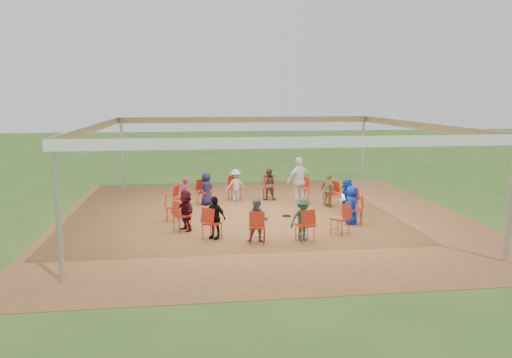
{
  "coord_description": "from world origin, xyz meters",
  "views": [
    {
      "loc": [
        -2.29,
        -15.37,
        3.84
      ],
      "look_at": [
        -0.21,
        0.3,
        1.21
      ],
      "focal_mm": 35.0,
      "sensor_mm": 36.0,
      "label": 1
    }
  ],
  "objects": [
    {
      "name": "chair_5",
      "position": [
        -1.83,
        2.21,
        0.45
      ],
      "size": [
        0.6,
        0.61,
        0.9
      ],
      "primitive_type": null,
      "rotation": [
        0.0,
        0.0,
        -2.45
      ],
      "color": "#B32512",
      "rests_on": "ground"
    },
    {
      "name": "standing_person",
      "position": [
        1.51,
        1.65,
        0.87
      ],
      "size": [
        1.13,
        0.85,
        1.72
      ],
      "primitive_type": "imported",
      "rotation": [
        0.0,
        0.0,
        3.52
      ],
      "color": "white",
      "rests_on": "ground"
    },
    {
      "name": "chair_9",
      "position": [
        -1.75,
        -2.28,
        0.45
      ],
      "size": [
        0.6,
        0.6,
        0.9
      ],
      "primitive_type": null,
      "rotation": [
        0.0,
        0.0,
        -0.66
      ],
      "color": "#B32512",
      "rests_on": "ground"
    },
    {
      "name": "chair_10",
      "position": [
        -0.59,
        -2.81,
        0.45
      ],
      "size": [
        0.5,
        0.52,
        0.9
      ],
      "primitive_type": null,
      "rotation": [
        0.0,
        0.0,
        -0.21
      ],
      "color": "#B32512",
      "rests_on": "ground"
    },
    {
      "name": "tent",
      "position": [
        0.0,
        0.0,
        2.37
      ],
      "size": [
        10.33,
        10.33,
        3.0
      ],
      "color": "#B2B2B7",
      "rests_on": "ground"
    },
    {
      "name": "chair_12",
      "position": [
        1.83,
        -2.21,
        0.45
      ],
      "size": [
        0.6,
        0.61,
        0.9
      ],
      "primitive_type": null,
      "rotation": [
        0.0,
        0.0,
        0.69
      ],
      "color": "#B32512",
      "rests_on": "ground"
    },
    {
      "name": "person_seated_8",
      "position": [
        -0.56,
        -2.7,
        0.59
      ],
      "size": [
        0.63,
        0.44,
        1.17
      ],
      "primitive_type": "imported",
      "rotation": [
        0.0,
        0.0,
        -0.21
      ],
      "color": "slate",
      "rests_on": "ground"
    },
    {
      "name": "chair_7",
      "position": [
        -2.87,
        -0.05,
        0.45
      ],
      "size": [
        0.45,
        0.43,
        0.9
      ],
      "primitive_type": null,
      "rotation": [
        0.0,
        0.0,
        -1.55
      ],
      "color": "#B32512",
      "rests_on": "ground"
    },
    {
      "name": "chair_3",
      "position": [
        0.59,
        2.81,
        0.45
      ],
      "size": [
        0.5,
        0.52,
        0.9
      ],
      "primitive_type": null,
      "rotation": [
        0.0,
        0.0,
        2.94
      ],
      "color": "#B32512",
      "rests_on": "ground"
    },
    {
      "name": "chair_1",
      "position": [
        2.57,
        1.29,
        0.45
      ],
      "size": [
        0.58,
        0.57,
        0.9
      ],
      "primitive_type": null,
      "rotation": [
        0.0,
        0.0,
        2.04
      ],
      "color": "#B32512",
      "rests_on": "ground"
    },
    {
      "name": "person_seated_5",
      "position": [
        -2.5,
        1.15,
        0.59
      ],
      "size": [
        0.43,
        0.51,
        1.17
      ],
      "primitive_type": "imported",
      "rotation": [
        0.0,
        0.0,
        -2.0
      ],
      "color": "#851F58",
      "rests_on": "ground"
    },
    {
      "name": "dirt_patch",
      "position": [
        0.0,
        0.0,
        0.01
      ],
      "size": [
        13.0,
        13.0,
        0.0
      ],
      "primitive_type": "plane",
      "color": "brown",
      "rests_on": "ground"
    },
    {
      "name": "person_seated_1",
      "position": [
        2.46,
        1.24,
        0.59
      ],
      "size": [
        0.62,
        0.77,
        1.17
      ],
      "primitive_type": "imported",
      "rotation": [
        0.0,
        0.0,
        2.04
      ],
      "color": "#8F8154",
      "rests_on": "ground"
    },
    {
      "name": "person_seated_10",
      "position": [
        2.5,
        -1.15,
        0.59
      ],
      "size": [
        0.53,
        0.66,
        1.17
      ],
      "primitive_type": "imported",
      "rotation": [
        0.0,
        0.0,
        1.14
      ],
      "color": "#0D30B6",
      "rests_on": "ground"
    },
    {
      "name": "chair_6",
      "position": [
        -2.61,
        1.2,
        0.45
      ],
      "size": [
        0.58,
        0.57,
        0.9
      ],
      "primitive_type": null,
      "rotation": [
        0.0,
        0.0,
        -2.0
      ],
      "color": "#B32512",
      "rests_on": "ground"
    },
    {
      "name": "chair_8",
      "position": [
        -2.57,
        -1.29,
        0.45
      ],
      "size": [
        0.58,
        0.57,
        0.9
      ],
      "primitive_type": null,
      "rotation": [
        0.0,
        0.0,
        -1.1
      ],
      "color": "#B32512",
      "rests_on": "ground"
    },
    {
      "name": "person_seated_4",
      "position": [
        -1.76,
        2.12,
        0.59
      ],
      "size": [
        0.65,
        0.61,
        1.17
      ],
      "primitive_type": "imported",
      "rotation": [
        0.0,
        0.0,
        -2.45
      ],
      "color": "#1C193D",
      "rests_on": "ground"
    },
    {
      "name": "person_seated_6",
      "position": [
        -2.46,
        -1.24,
        0.59
      ],
      "size": [
        0.85,
        1.16,
        1.17
      ],
      "primitive_type": "imported",
      "rotation": [
        0.0,
        0.0,
        -1.1
      ],
      "color": "#390E15",
      "rests_on": "ground"
    },
    {
      "name": "cable_coil",
      "position": [
        0.75,
        0.05,
        0.02
      ],
      "size": [
        0.3,
        0.3,
        0.03
      ],
      "rotation": [
        0.0,
        0.0,
        -0.1
      ],
      "color": "black",
      "rests_on": "ground"
    },
    {
      "name": "chair_2",
      "position": [
        1.75,
        2.28,
        0.45
      ],
      "size": [
        0.6,
        0.6,
        0.9
      ],
      "primitive_type": null,
      "rotation": [
        0.0,
        0.0,
        2.49
      ],
      "color": "#B32512",
      "rests_on": "ground"
    },
    {
      "name": "person_seated_9",
      "position": [
        0.66,
        -2.67,
        0.59
      ],
      "size": [
        0.83,
        0.55,
        1.17
      ],
      "primitive_type": "imported",
      "rotation": [
        0.0,
        0.0,
        0.24
      ],
      "color": "#295039",
      "rests_on": "ground"
    },
    {
      "name": "laptop",
      "position": [
        2.59,
        0.05,
        0.56
      ],
      "size": [
        0.24,
        0.29,
        0.2
      ],
      "rotation": [
        0.0,
        0.0,
        1.59
      ],
      "color": "#B7B7BC",
      "rests_on": "ground"
    },
    {
      "name": "chair_13",
      "position": [
        2.61,
        -1.2,
        0.45
      ],
      "size": [
        0.58,
        0.57,
        0.9
      ],
      "primitive_type": null,
      "rotation": [
        0.0,
        0.0,
        1.14
      ],
      "color": "#B32512",
      "rests_on": "ground"
    },
    {
      "name": "chair_4",
      "position": [
        -0.69,
        2.79,
        0.45
      ],
      "size": [
        0.51,
        0.53,
        0.9
      ],
      "primitive_type": null,
      "rotation": [
        0.0,
        0.0,
        -2.9
      ],
      "color": "#B32512",
      "rests_on": "ground"
    },
    {
      "name": "chair_0",
      "position": [
        2.87,
        0.05,
        0.45
      ],
      "size": [
        0.45,
        0.43,
        0.9
      ],
      "primitive_type": null,
      "rotation": [
        0.0,
        0.0,
        1.59
      ],
      "color": "#B32512",
      "rests_on": "ground"
    },
    {
      "name": "person_seated_2",
      "position": [
        0.56,
        2.7,
        0.59
      ],
      "size": [
        0.63,
        0.44,
        1.17
      ],
      "primitive_type": "imported",
      "rotation": [
        0.0,
        0.0,
        2.94
      ],
      "color": "brown",
      "rests_on": "ground"
    },
    {
      "name": "person_seated_7",
      "position": [
        -1.68,
        -2.18,
        0.59
      ],
      "size": [
        0.76,
        0.7,
        1.17
      ],
      "primitive_type": "imported",
      "rotation": [
        0.0,
        0.0,
        -0.66
      ],
      "color": "black",
      "rests_on": "ground"
    },
    {
      "name": "ground",
      "position": [
        0.0,
        0.0,
        0.0
      ],
      "size": [
        80.0,
        80.0,
        0.0
      ],
      "primitive_type": "plane",
      "color": "#355B1C",
      "rests_on": "ground"
    },
    {
      "name": "person_seated_3",
      "position": [
        -0.66,
        2.67,
        0.59
      ],
      "size": [
        0.83,
        0.55,
        1.17
      ],
      "primitive_type": "imported",
      "rotation": [
        0.0,
        0.0,
        -2.9
      ],
      "color": "#ABA699",
      "rests_on": "ground"
    },
    {
      "name": "chair_11",
      "position": [
        0.69,
        -2.79,
        0.45
      ],
      "size": [
        0.51,
        0.53,
        0.9
      ],
      "primitive_type": null,
      "rotation": [
        0.0,
        0.0,
        0.24
      ],
      "color": "#B32512",
      "rests_on": "ground"
    },
    {
      "name": "person_seated_0",
      "position": [
        2.75,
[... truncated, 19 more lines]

